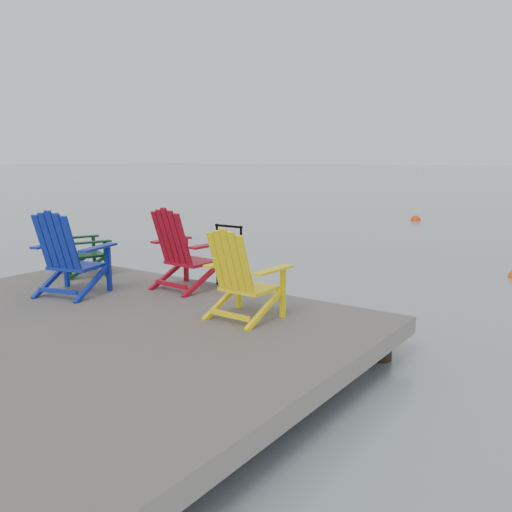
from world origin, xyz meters
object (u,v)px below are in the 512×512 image
Objects in this scene: chair_yellow at (242,274)px; chair_green at (79,244)px; chair_red at (184,249)px; handrail at (229,250)px; buoy_b at (416,221)px; chair_blue at (69,253)px.

chair_green is at bearing 174.63° from chair_yellow.
chair_red is 1.09× the size of chair_yellow.
chair_red is (-0.41, -0.50, 0.04)m from handrail.
handrail is at bearing 54.38° from chair_red.
handrail is 0.92× the size of chair_green.
chair_green is 0.93× the size of chair_yellow.
chair_yellow is 2.71× the size of buoy_b.
chair_green is 15.05m from buoy_b.
chair_red is at bearing -129.46° from handrail.
buoy_b is at bearing 103.69° from chair_yellow.
handrail is 0.79× the size of chair_red.
chair_blue reaches higher than chair_green.
buoy_b is (-2.13, 14.26, -1.04)m from handrail.
chair_blue is 15.95m from buoy_b.
chair_red is at bearing 28.98° from chair_green.
handrail is 2.54m from chair_green.
chair_red is (1.04, 1.14, 0.00)m from chair_blue.
chair_green is (-2.42, -0.76, -0.05)m from handrail.
chair_green is 2.03m from chair_red.
chair_blue is 1.00× the size of chair_red.
chair_red reaches higher than buoy_b.
chair_blue reaches higher than handrail.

